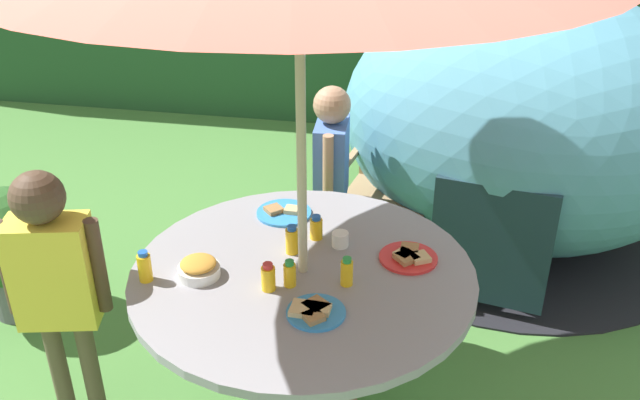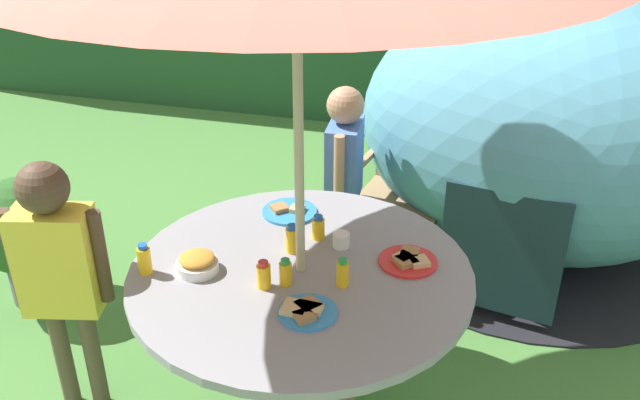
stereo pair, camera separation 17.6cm
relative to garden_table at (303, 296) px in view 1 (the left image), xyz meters
The scene contains 17 objects.
garden_table is the anchor object (origin of this frame).
wooden_chair 1.39m from the garden_table, 79.80° to the left, with size 0.55×0.51×0.97m.
dome_tent 2.03m from the garden_table, 61.80° to the left, with size 2.56×2.56×1.51m.
potted_plant 1.69m from the garden_table, 165.28° to the left, with size 0.51×0.51×0.71m.
child_in_blue_shirt 1.05m from the garden_table, 93.60° to the left, with size 0.19×0.39×1.13m.
child_in_yellow_shirt 0.97m from the garden_table, 167.15° to the right, with size 0.40×0.23×1.18m.
snack_bowl 0.43m from the garden_table, 164.20° to the right, with size 0.16×0.16×0.08m.
plate_back_edge 0.45m from the garden_table, 21.30° to the left, with size 0.24×0.24×0.03m.
plate_mid_left 0.31m from the garden_table, 70.00° to the right, with size 0.21×0.21×0.03m.
plate_front_edge 0.48m from the garden_table, 112.81° to the left, with size 0.25×0.25×0.03m.
juice_bottle_near_left 0.26m from the garden_table, 18.15° to the right, with size 0.05×0.05×0.12m.
juice_bottle_near_right 0.21m from the garden_table, 105.19° to the right, with size 0.05×0.05×0.11m.
juice_bottle_far_left 0.25m from the garden_table, 124.98° to the right, with size 0.05×0.05×0.11m.
juice_bottle_far_right 0.63m from the garden_table, 163.30° to the right, with size 0.05×0.05×0.13m.
juice_bottle_center_front 0.23m from the garden_table, 120.06° to the left, with size 0.05×0.05×0.12m.
juice_bottle_center_back 0.30m from the garden_table, 88.77° to the left, with size 0.05×0.05×0.11m.
cup_near 0.28m from the garden_table, 60.98° to the left, with size 0.07×0.07×0.06m, color white.
Camera 1 is at (0.48, -2.21, 2.27)m, focal length 38.98 mm.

